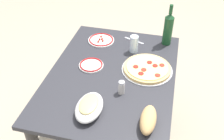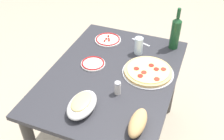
# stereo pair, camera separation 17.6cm
# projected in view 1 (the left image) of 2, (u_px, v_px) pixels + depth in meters

# --- Properties ---
(dining_table) EXTENTS (1.14, 0.84, 0.74)m
(dining_table) POSITION_uv_depth(u_px,v_px,m) (112.00, 88.00, 1.87)
(dining_table) COLOR #2D2D33
(dining_table) RESTS_ON ground
(pepperoni_pizza) EXTENTS (0.35, 0.35, 0.03)m
(pepperoni_pizza) POSITION_uv_depth(u_px,v_px,m) (147.00, 68.00, 1.80)
(pepperoni_pizza) COLOR #B7B7BC
(pepperoni_pizza) RESTS_ON dining_table
(baked_pasta_dish) EXTENTS (0.24, 0.15, 0.08)m
(baked_pasta_dish) POSITION_uv_depth(u_px,v_px,m) (89.00, 106.00, 1.49)
(baked_pasta_dish) COLOR white
(baked_pasta_dish) RESTS_ON dining_table
(wine_bottle) EXTENTS (0.07, 0.07, 0.32)m
(wine_bottle) POSITION_uv_depth(u_px,v_px,m) (168.00, 28.00, 1.99)
(wine_bottle) COLOR #194723
(wine_bottle) RESTS_ON dining_table
(water_glass) EXTENTS (0.06, 0.06, 0.13)m
(water_glass) POSITION_uv_depth(u_px,v_px,m) (134.00, 44.00, 1.95)
(water_glass) COLOR silver
(water_glass) RESTS_ON dining_table
(side_plate_near) EXTENTS (0.17, 0.17, 0.02)m
(side_plate_near) POSITION_uv_depth(u_px,v_px,m) (91.00, 65.00, 1.84)
(side_plate_near) COLOR white
(side_plate_near) RESTS_ON dining_table
(side_plate_far) EXTENTS (0.21, 0.21, 0.02)m
(side_plate_far) POSITION_uv_depth(u_px,v_px,m) (101.00, 40.00, 2.10)
(side_plate_far) COLOR white
(side_plate_far) RESTS_ON dining_table
(bread_loaf) EXTENTS (0.21, 0.09, 0.08)m
(bread_loaf) POSITION_uv_depth(u_px,v_px,m) (148.00, 120.00, 1.41)
(bread_loaf) COLOR tan
(bread_loaf) RESTS_ON dining_table
(spice_shaker) EXTENTS (0.04, 0.04, 0.09)m
(spice_shaker) POSITION_uv_depth(u_px,v_px,m) (122.00, 87.00, 1.61)
(spice_shaker) COLOR silver
(spice_shaker) RESTS_ON dining_table
(fork_left) EXTENTS (0.08, 0.16, 0.00)m
(fork_left) POSITION_uv_depth(u_px,v_px,m) (134.00, 41.00, 2.10)
(fork_left) COLOR #B7B7BC
(fork_left) RESTS_ON dining_table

